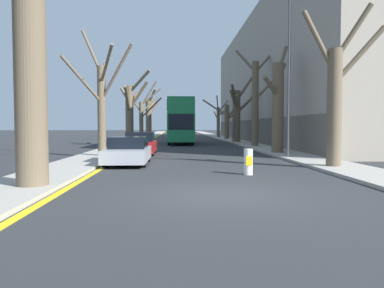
# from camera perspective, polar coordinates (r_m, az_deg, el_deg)

# --- Properties ---
(ground_plane) EXTENTS (300.00, 300.00, 0.00)m
(ground_plane) POSITION_cam_1_polar(r_m,az_deg,el_deg) (10.10, 4.59, -7.61)
(ground_plane) COLOR #2B2D30
(sidewalk_left) EXTENTS (2.45, 120.00, 0.12)m
(sidewalk_left) POSITION_cam_1_polar(r_m,az_deg,el_deg) (60.06, -6.90, 1.08)
(sidewalk_left) COLOR #A39E93
(sidewalk_left) RESTS_ON ground
(sidewalk_right) EXTENTS (2.45, 120.00, 0.12)m
(sidewalk_right) POSITION_cam_1_polar(r_m,az_deg,el_deg) (60.29, 4.16, 1.10)
(sidewalk_right) COLOR #A39E93
(sidewalk_right) RESTS_ON ground
(building_facade_right) EXTENTS (10.08, 49.37, 14.10)m
(building_facade_right) POSITION_cam_1_polar(r_m,az_deg,el_deg) (45.52, 14.59, 9.28)
(building_facade_right) COLOR #9E9384
(building_facade_right) RESTS_ON ground
(kerb_line_stripe) EXTENTS (0.24, 120.00, 0.01)m
(kerb_line_stripe) POSITION_cam_1_polar(r_m,az_deg,el_deg) (59.97, -5.56, 1.04)
(kerb_line_stripe) COLOR yellow
(kerb_line_stripe) RESTS_ON ground
(street_tree_left_0) EXTENTS (2.99, 4.29, 8.57)m
(street_tree_left_0) POSITION_cam_1_polar(r_m,az_deg,el_deg) (11.73, -23.41, 14.05)
(street_tree_left_0) COLOR brown
(street_tree_left_0) RESTS_ON ground
(street_tree_left_1) EXTENTS (3.74, 4.09, 7.61)m
(street_tree_left_1) POSITION_cam_1_polar(r_m,az_deg,el_deg) (22.09, -13.68, 6.48)
(street_tree_left_1) COLOR brown
(street_tree_left_1) RESTS_ON ground
(street_tree_left_2) EXTENTS (3.18, 4.65, 6.81)m
(street_tree_left_2) POSITION_cam_1_polar(r_m,az_deg,el_deg) (34.83, -9.35, 5.09)
(street_tree_left_2) COLOR brown
(street_tree_left_2) RESTS_ON ground
(street_tree_left_3) EXTENTS (4.73, 2.62, 7.22)m
(street_tree_left_3) POSITION_cam_1_polar(r_m,az_deg,el_deg) (45.97, -7.52, 4.39)
(street_tree_left_3) COLOR brown
(street_tree_left_3) RESTS_ON ground
(street_tree_left_4) EXTENTS (1.99, 4.02, 7.45)m
(street_tree_left_4) POSITION_cam_1_polar(r_m,az_deg,el_deg) (58.52, -6.55, 4.17)
(street_tree_left_4) COLOR brown
(street_tree_left_4) RESTS_ON ground
(street_tree_right_0) EXTENTS (3.35, 1.10, 6.77)m
(street_tree_right_0) POSITION_cam_1_polar(r_m,az_deg,el_deg) (16.98, 21.07, 6.52)
(street_tree_right_0) COLOR brown
(street_tree_right_0) RESTS_ON ground
(street_tree_right_1) EXTENTS (2.34, 3.05, 7.17)m
(street_tree_right_1) POSITION_cam_1_polar(r_m,az_deg,el_deg) (24.61, 12.96, 5.94)
(street_tree_right_1) COLOR brown
(street_tree_right_1) RESTS_ON ground
(street_tree_right_2) EXTENTS (3.81, 2.46, 8.63)m
(street_tree_right_2) POSITION_cam_1_polar(r_m,az_deg,el_deg) (32.43, 9.67, 6.61)
(street_tree_right_2) COLOR brown
(street_tree_right_2) RESTS_ON ground
(street_tree_right_3) EXTENTS (3.20, 1.64, 7.29)m
(street_tree_right_3) POSITION_cam_1_polar(r_m,az_deg,el_deg) (40.67, 6.91, 4.80)
(street_tree_right_3) COLOR brown
(street_tree_right_3) RESTS_ON ground
(street_tree_right_4) EXTENTS (6.03, 1.94, 5.34)m
(street_tree_right_4) POSITION_cam_1_polar(r_m,az_deg,el_deg) (49.47, 5.43, 3.82)
(street_tree_right_4) COLOR brown
(street_tree_right_4) RESTS_ON ground
(street_tree_right_5) EXTENTS (4.06, 4.72, 6.32)m
(street_tree_right_5) POSITION_cam_1_polar(r_m,az_deg,el_deg) (57.59, 4.06, 3.84)
(street_tree_right_5) COLOR brown
(street_tree_right_5) RESTS_ON ground
(double_decker_bus) EXTENTS (2.55, 10.18, 4.45)m
(double_decker_bus) POSITION_cam_1_polar(r_m,az_deg,el_deg) (38.37, -1.79, 3.84)
(double_decker_bus) COLOR #1E7F47
(double_decker_bus) RESTS_ON ground
(parked_car_0) EXTENTS (1.90, 4.39, 1.30)m
(parked_car_0) POSITION_cam_1_polar(r_m,az_deg,el_deg) (17.98, -9.68, -1.07)
(parked_car_0) COLOR #9EA3AD
(parked_car_0) RESTS_ON ground
(parked_car_1) EXTENTS (1.89, 4.27, 1.44)m
(parked_car_1) POSITION_cam_1_polar(r_m,az_deg,el_deg) (24.00, -7.89, 0.03)
(parked_car_1) COLOR maroon
(parked_car_1) RESTS_ON ground
(lamp_post) EXTENTS (1.40, 0.20, 9.37)m
(lamp_post) POSITION_cam_1_polar(r_m,az_deg,el_deg) (21.38, 14.35, 11.68)
(lamp_post) COLOR #4C4F54
(lamp_post) RESTS_ON ground
(traffic_bollard) EXTENTS (0.33, 0.34, 0.97)m
(traffic_bollard) POSITION_cam_1_polar(r_m,az_deg,el_deg) (14.07, 8.57, -2.70)
(traffic_bollard) COLOR white
(traffic_bollard) RESTS_ON ground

